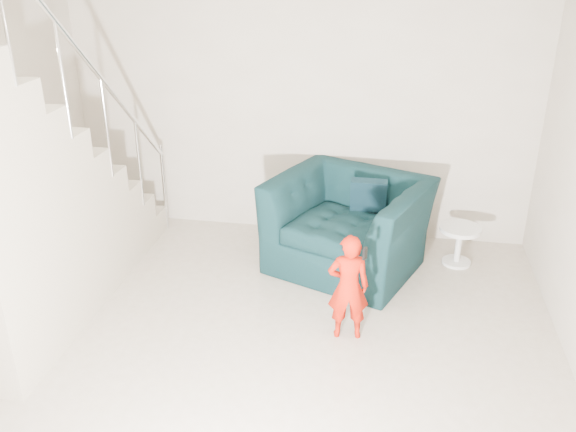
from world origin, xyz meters
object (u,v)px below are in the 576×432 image
object	(u,v)px
side_table	(459,239)
staircase	(19,219)
toddler	(348,287)
armchair	(348,224)

from	to	relation	value
side_table	staircase	size ratio (longest dim) A/B	0.11
side_table	toddler	bearing A→B (deg)	-124.90
armchair	toddler	world-z (taller)	toddler
side_table	armchair	bearing A→B (deg)	-168.55
armchair	staircase	bearing A→B (deg)	-130.19
armchair	staircase	size ratio (longest dim) A/B	0.39
toddler	staircase	distance (m)	2.78
toddler	staircase	xyz separation A→B (m)	(-2.73, -0.17, 0.48)
armchair	side_table	bearing A→B (deg)	33.17
staircase	toddler	bearing A→B (deg)	3.63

